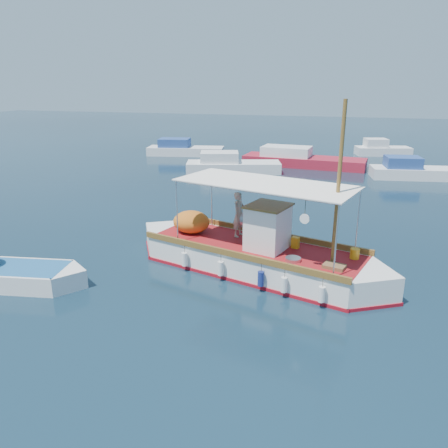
# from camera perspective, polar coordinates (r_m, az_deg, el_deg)

# --- Properties ---
(ground) EXTENTS (160.00, 160.00, 0.00)m
(ground) POSITION_cam_1_polar(r_m,az_deg,el_deg) (17.15, 4.82, -5.46)
(ground) COLOR black
(ground) RESTS_ON ground
(fishing_caique) EXTENTS (10.36, 4.92, 6.56)m
(fishing_caique) POSITION_cam_1_polar(r_m,az_deg,el_deg) (16.62, 3.75, -4.08)
(fishing_caique) COLOR white
(fishing_caique) RESTS_ON ground
(dinghy) EXTENTS (6.03, 2.44, 1.49)m
(dinghy) POSITION_cam_1_polar(r_m,az_deg,el_deg) (17.39, -26.88, -6.02)
(dinghy) COLOR white
(dinghy) RESTS_ON ground
(bg_boat_nw) EXTENTS (7.73, 4.37, 1.80)m
(bg_boat_nw) POSITION_cam_1_polar(r_m,az_deg,el_deg) (34.93, 0.85, 7.60)
(bg_boat_nw) COLOR silver
(bg_boat_nw) RESTS_ON ground
(bg_boat_n) EXTENTS (10.37, 3.63, 1.80)m
(bg_boat_n) POSITION_cam_1_polar(r_m,az_deg,el_deg) (38.07, 9.89, 8.21)
(bg_boat_n) COLOR maroon
(bg_boat_n) RESTS_ON ground
(bg_boat_ne) EXTENTS (6.46, 3.15, 1.80)m
(bg_boat_ne) POSITION_cam_1_polar(r_m,az_deg,el_deg) (35.45, 23.33, 6.29)
(bg_boat_ne) COLOR silver
(bg_boat_ne) RESTS_ON ground
(bg_boat_far_w) EXTENTS (7.61, 3.59, 1.80)m
(bg_boat_far_w) POSITION_cam_1_polar(r_m,az_deg,el_deg) (43.49, -5.32, 9.60)
(bg_boat_far_w) COLOR silver
(bg_boat_far_w) RESTS_ON ground
(bg_boat_far_n) EXTENTS (5.47, 3.25, 1.80)m
(bg_boat_far_n) POSITION_cam_1_polar(r_m,az_deg,el_deg) (45.93, 19.85, 9.07)
(bg_boat_far_n) COLOR silver
(bg_boat_far_n) RESTS_ON ground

